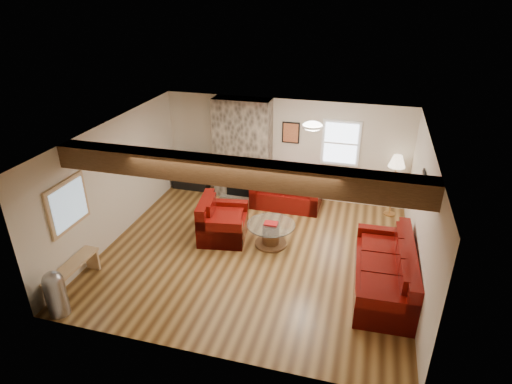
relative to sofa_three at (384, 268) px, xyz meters
The scene contains 18 objects.
room 2.65m from the sofa_three, 168.88° to the left, with size 8.00×8.00×8.00m.
oak_beam 3.20m from the sofa_three, 162.91° to the right, with size 6.00×0.36×0.38m, color #35220F.
chimney_breast 4.65m from the sofa_three, 139.44° to the left, with size 1.40×0.67×2.50m.
back_window 3.57m from the sofa_three, 109.46° to the left, with size 0.90×0.08×1.10m, color white, non-canonical shape.
hatch_window 5.62m from the sofa_three, 169.46° to the right, with size 0.08×1.00×0.90m, color tan, non-canonical shape.
ceiling_dome 2.90m from the sofa_three, 138.71° to the left, with size 0.40×0.40×0.18m, color white, non-canonical shape.
artwork_back 4.15m from the sofa_three, 126.08° to the left, with size 0.42×0.06×0.52m, color black, non-canonical shape.
artwork_right 1.60m from the sofa_three, 58.63° to the left, with size 0.06×0.55×0.42m, color black, non-canonical shape.
sofa_three is the anchor object (origin of this frame).
loveseat 3.55m from the sofa_three, 130.10° to the left, with size 1.65×0.95×0.87m, color #460605, non-canonical shape.
armchair_red 3.42m from the sofa_three, 164.47° to the left, with size 1.08×0.95×0.88m, color #460605, non-canonical shape.
coffee_table 2.41m from the sofa_three, 158.70° to the left, with size 1.00×1.00×0.52m.
tv_cabinet 5.78m from the sofa_three, 148.53° to the left, with size 0.94×0.38×0.47m, color black.
television 5.79m from the sofa_three, 148.53° to the left, with size 0.82×0.11×0.47m, color black.
floor_lamp 3.01m from the sofa_three, 86.80° to the left, with size 0.38×0.38×1.48m.
pine_bench 5.50m from the sofa_three, 165.19° to the right, with size 0.29×1.24×0.47m, color tan, non-canonical shape.
pedal_bin 5.52m from the sofa_three, 158.05° to the right, with size 0.33×0.33×0.82m, color #98989C, non-canonical shape.
coal_bucket 3.77m from the sofa_three, 139.96° to the left, with size 0.33×0.33×0.31m, color slate, non-canonical shape.
Camera 1 is at (1.94, -6.99, 4.91)m, focal length 30.00 mm.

